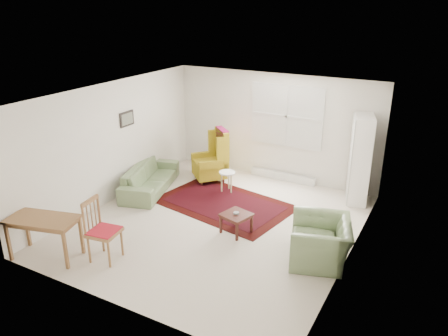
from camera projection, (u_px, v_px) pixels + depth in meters
The scene contains 10 objects.
room at pixel (223, 159), 8.11m from camera, with size 5.04×5.54×2.51m.
rug at pixel (224, 203), 9.20m from camera, with size 2.74×1.76×0.03m, color black, non-canonical shape.
sofa at pixel (150, 174), 9.75m from camera, with size 1.96×0.76×0.79m, color #72895B.
armchair at pixel (321, 237), 7.09m from camera, with size 1.08×0.94×0.84m, color #72895B.
wingback_chair at pixel (209, 155), 10.22m from camera, with size 0.72×0.76×1.24m, color #AF961A, non-canonical shape.
coffee_table at pixel (236, 223), 8.01m from camera, with size 0.48×0.48×0.39m, color #481C16, non-canonical shape.
stool at pixel (227, 182), 9.72m from camera, with size 0.36×0.36×0.48m, color white, non-canonical shape.
cabinet at pixel (360, 160), 9.04m from camera, with size 0.39×0.74×1.86m, color white, non-canonical shape.
desk at pixel (45, 238), 7.20m from camera, with size 1.14×0.57×0.72m, color olive, non-canonical shape.
desk_chair at pixel (104, 231), 7.07m from camera, with size 0.47×0.47×1.06m, color olive, non-canonical shape.
Camera 1 is at (3.70, -6.46, 4.03)m, focal length 35.00 mm.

